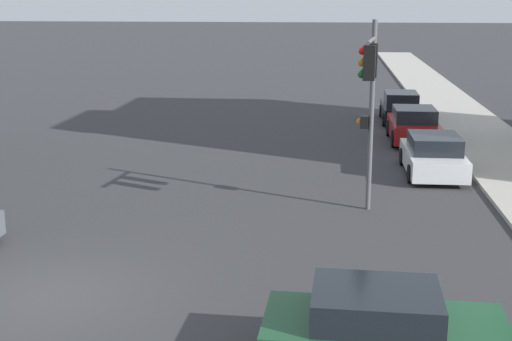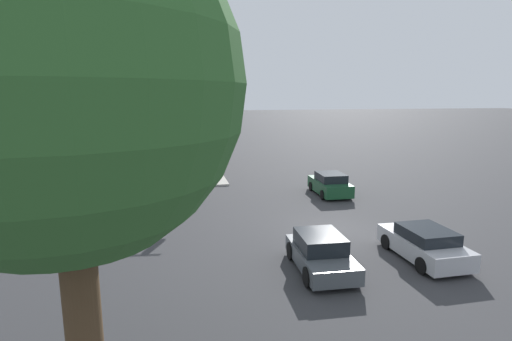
# 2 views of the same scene
# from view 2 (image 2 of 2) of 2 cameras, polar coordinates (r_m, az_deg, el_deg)

# --- Properties ---
(ground_plane) EXTENTS (300.00, 300.00, 0.00)m
(ground_plane) POSITION_cam_2_polar(r_m,az_deg,el_deg) (20.51, 10.96, -8.20)
(ground_plane) COLOR #333335
(rowhouse_backdrop) EXTENTS (7.83, 11.10, 12.94)m
(rowhouse_backdrop) POSITION_cam_2_polar(r_m,az_deg,el_deg) (36.41, -22.37, 9.53)
(rowhouse_backdrop) COLOR beige
(rowhouse_backdrop) RESTS_ON ground_plane
(street_tree) EXTENTS (5.87, 5.87, 9.72)m
(street_tree) POSITION_cam_2_polar(r_m,az_deg,el_deg) (7.14, -25.95, 10.75)
(street_tree) COLOR #4C3823
(street_tree) RESTS_ON ground_plane
(traffic_signal) EXTENTS (0.55, 2.34, 5.40)m
(traffic_signal) POSITION_cam_2_polar(r_m,az_deg,el_deg) (24.73, -8.33, 4.06)
(traffic_signal) COLOR #515456
(traffic_signal) RESTS_ON ground_plane
(crossing_car_0) EXTENTS (3.91, 2.06, 1.41)m
(crossing_car_0) POSITION_cam_2_polar(r_m,az_deg,el_deg) (15.70, 9.22, -11.60)
(crossing_car_0) COLOR #4C5156
(crossing_car_0) RESTS_ON ground_plane
(crossing_car_1) EXTENTS (3.98, 2.07, 1.48)m
(crossing_car_1) POSITION_cam_2_polar(r_m,az_deg,el_deg) (27.09, 10.51, -1.96)
(crossing_car_1) COLOR #194728
(crossing_car_1) RESTS_ON ground_plane
(crossing_car_2) EXTENTS (4.08, 2.04, 1.34)m
(crossing_car_2) POSITION_cam_2_polar(r_m,az_deg,el_deg) (17.83, 22.87, -9.61)
(crossing_car_2) COLOR #B7B7BC
(crossing_car_2) RESTS_ON ground_plane
(parked_car_0) EXTENTS (1.99, 4.17, 1.41)m
(parked_car_0) POSITION_cam_2_polar(r_m,az_deg,el_deg) (27.95, -18.88, -2.06)
(parked_car_0) COLOR silver
(parked_car_0) RESTS_ON ground_plane
(parked_car_1) EXTENTS (2.01, 3.96, 1.48)m
(parked_car_1) POSITION_cam_2_polar(r_m,az_deg,el_deg) (29.13, -29.85, -2.34)
(parked_car_1) COLOR maroon
(parked_car_1) RESTS_ON ground_plane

